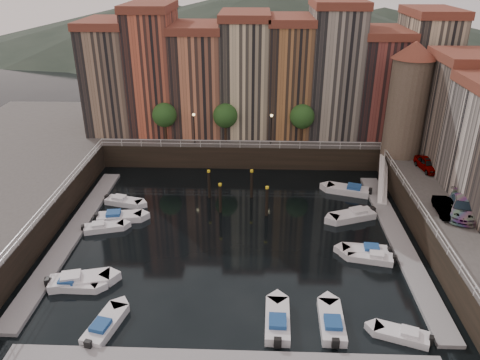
{
  "coord_description": "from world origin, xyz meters",
  "views": [
    {
      "loc": [
        2.08,
        -40.4,
        25.09
      ],
      "look_at": [
        0.45,
        4.0,
        4.06
      ],
      "focal_mm": 35.0,
      "sensor_mm": 36.0,
      "label": 1
    }
  ],
  "objects_px": {
    "boat_left_0": "(73,285)",
    "boat_left_2": "(103,227)",
    "mooring_pilings": "(237,192)",
    "gangway": "(383,177)",
    "car_b": "(445,208)",
    "car_a": "(428,165)",
    "boat_left_1": "(78,280)",
    "car_c": "(462,208)",
    "corner_tower": "(408,98)"
  },
  "relations": [
    {
      "from": "gangway",
      "to": "boat_left_0",
      "type": "relative_size",
      "value": 1.89
    },
    {
      "from": "mooring_pilings",
      "to": "gangway",
      "type": "bearing_deg",
      "value": 13.47
    },
    {
      "from": "boat_left_1",
      "to": "boat_left_2",
      "type": "bearing_deg",
      "value": 79.52
    },
    {
      "from": "gangway",
      "to": "boat_left_1",
      "type": "height_order",
      "value": "gangway"
    },
    {
      "from": "boat_left_0",
      "to": "boat_left_2",
      "type": "relative_size",
      "value": 1.03
    },
    {
      "from": "gangway",
      "to": "mooring_pilings",
      "type": "height_order",
      "value": "gangway"
    },
    {
      "from": "boat_left_2",
      "to": "car_c",
      "type": "distance_m",
      "value": 35.23
    },
    {
      "from": "mooring_pilings",
      "to": "boat_left_1",
      "type": "height_order",
      "value": "mooring_pilings"
    },
    {
      "from": "car_a",
      "to": "corner_tower",
      "type": "bearing_deg",
      "value": 100.96
    },
    {
      "from": "gangway",
      "to": "car_b",
      "type": "relative_size",
      "value": 2.11
    },
    {
      "from": "mooring_pilings",
      "to": "car_b",
      "type": "relative_size",
      "value": 1.76
    },
    {
      "from": "mooring_pilings",
      "to": "boat_left_2",
      "type": "relative_size",
      "value": 1.62
    },
    {
      "from": "boat_left_1",
      "to": "car_c",
      "type": "height_order",
      "value": "car_c"
    },
    {
      "from": "car_a",
      "to": "boat_left_0",
      "type": "bearing_deg",
      "value": -160.94
    },
    {
      "from": "gangway",
      "to": "car_c",
      "type": "xyz_separation_m",
      "value": [
        4.53,
        -10.82,
        1.89
      ]
    },
    {
      "from": "mooring_pilings",
      "to": "boat_left_0",
      "type": "height_order",
      "value": "mooring_pilings"
    },
    {
      "from": "corner_tower",
      "to": "boat_left_2",
      "type": "relative_size",
      "value": 3.22
    },
    {
      "from": "corner_tower",
      "to": "boat_left_2",
      "type": "bearing_deg",
      "value": -156.68
    },
    {
      "from": "boat_left_0",
      "to": "car_c",
      "type": "bearing_deg",
      "value": 14.74
    },
    {
      "from": "car_c",
      "to": "boat_left_2",
      "type": "bearing_deg",
      "value": -163.73
    },
    {
      "from": "mooring_pilings",
      "to": "corner_tower",
      "type": "bearing_deg",
      "value": 23.26
    },
    {
      "from": "corner_tower",
      "to": "mooring_pilings",
      "type": "relative_size",
      "value": 1.99
    },
    {
      "from": "gangway",
      "to": "boat_left_1",
      "type": "distance_m",
      "value": 35.34
    },
    {
      "from": "gangway",
      "to": "boat_left_0",
      "type": "xyz_separation_m",
      "value": [
        -30.2,
        -19.24,
        -1.58
      ]
    },
    {
      "from": "corner_tower",
      "to": "boat_left_1",
      "type": "height_order",
      "value": "corner_tower"
    },
    {
      "from": "boat_left_2",
      "to": "car_b",
      "type": "distance_m",
      "value": 33.7
    },
    {
      "from": "boat_left_0",
      "to": "car_a",
      "type": "height_order",
      "value": "car_a"
    },
    {
      "from": "car_a",
      "to": "car_b",
      "type": "relative_size",
      "value": 1.07
    },
    {
      "from": "corner_tower",
      "to": "boat_left_2",
      "type": "xyz_separation_m",
      "value": [
        -33.42,
        -14.41,
        -9.87
      ]
    },
    {
      "from": "car_a",
      "to": "car_b",
      "type": "bearing_deg",
      "value": -108.67
    },
    {
      "from": "boat_left_1",
      "to": "car_b",
      "type": "relative_size",
      "value": 1.37
    },
    {
      "from": "gangway",
      "to": "car_c",
      "type": "bearing_deg",
      "value": -67.28
    },
    {
      "from": "boat_left_1",
      "to": "car_a",
      "type": "relative_size",
      "value": 1.28
    },
    {
      "from": "gangway",
      "to": "car_c",
      "type": "height_order",
      "value": "car_c"
    },
    {
      "from": "boat_left_2",
      "to": "car_a",
      "type": "bearing_deg",
      "value": -0.77
    },
    {
      "from": "car_b",
      "to": "car_c",
      "type": "distance_m",
      "value": 1.53
    },
    {
      "from": "mooring_pilings",
      "to": "boat_left_0",
      "type": "xyz_separation_m",
      "value": [
        -13.1,
        -15.14,
        -1.31
      ]
    },
    {
      "from": "gangway",
      "to": "mooring_pilings",
      "type": "bearing_deg",
      "value": -166.53
    },
    {
      "from": "boat_left_1",
      "to": "boat_left_2",
      "type": "relative_size",
      "value": 1.26
    },
    {
      "from": "mooring_pilings",
      "to": "car_a",
      "type": "xyz_separation_m",
      "value": [
        21.81,
        3.68,
        2.07
      ]
    },
    {
      "from": "gangway",
      "to": "boat_left_2",
      "type": "xyz_separation_m",
      "value": [
        -30.52,
        -9.91,
        -1.59
      ]
    },
    {
      "from": "corner_tower",
      "to": "car_c",
      "type": "bearing_deg",
      "value": -83.93
    },
    {
      "from": "mooring_pilings",
      "to": "car_c",
      "type": "bearing_deg",
      "value": -17.27
    },
    {
      "from": "boat_left_1",
      "to": "car_c",
      "type": "bearing_deg",
      "value": -1.35
    },
    {
      "from": "car_a",
      "to": "boat_left_1",
      "type": "bearing_deg",
      "value": -161.39
    },
    {
      "from": "gangway",
      "to": "boat_left_2",
      "type": "relative_size",
      "value": 1.94
    },
    {
      "from": "corner_tower",
      "to": "car_b",
      "type": "distance_m",
      "value": 16.54
    },
    {
      "from": "boat_left_0",
      "to": "car_a",
      "type": "relative_size",
      "value": 1.04
    },
    {
      "from": "car_a",
      "to": "mooring_pilings",
      "type": "bearing_deg",
      "value": -179.69
    },
    {
      "from": "corner_tower",
      "to": "mooring_pilings",
      "type": "bearing_deg",
      "value": -156.74
    }
  ]
}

